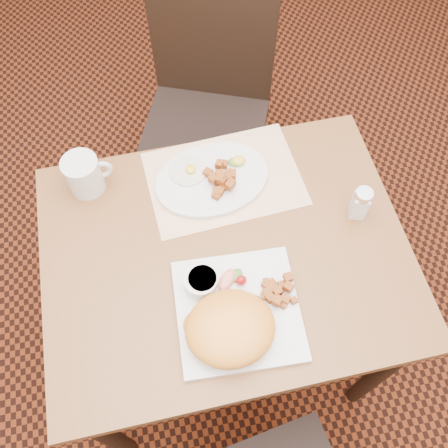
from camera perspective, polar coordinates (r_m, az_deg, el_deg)
ground at (r=1.93m, az=0.16°, el=-12.90°), size 8.00×8.00×0.00m
table at (r=1.33m, az=0.22°, el=-5.20°), size 0.90×0.70×0.75m
chair_far at (r=1.80m, az=-1.88°, el=14.01°), size 0.55×0.56×0.97m
placemat at (r=1.33m, az=0.00°, el=5.21°), size 0.41×0.30×0.00m
plate_square at (r=1.16m, az=1.61°, el=-9.85°), size 0.30×0.30×0.02m
plate_oval at (r=1.32m, az=-1.35°, el=5.13°), size 0.33×0.27×0.02m
hollandaise_mound at (r=1.10m, az=0.62°, el=-11.84°), size 0.20×0.18×0.07m
ramekin at (r=1.15m, az=-2.66°, el=-6.59°), size 0.08×0.08×0.04m
garnish_sq at (r=1.17m, az=0.92°, el=-6.28°), size 0.08×0.07×0.03m
fried_egg at (r=1.33m, az=-4.10°, el=6.16°), size 0.10×0.10×0.02m
garnish_ov at (r=1.34m, az=1.54°, el=7.18°), size 0.05×0.04×0.02m
salt_shaker at (r=1.28m, az=15.31°, el=2.31°), size 0.05×0.05×0.10m
coffee_mug at (r=1.33m, az=-15.66°, el=5.48°), size 0.12×0.09×0.11m
home_fries_sq at (r=1.16m, az=5.76°, el=-7.80°), size 0.11×0.08×0.03m
home_fries_ov at (r=1.29m, az=-0.32°, el=5.18°), size 0.09×0.12×0.04m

